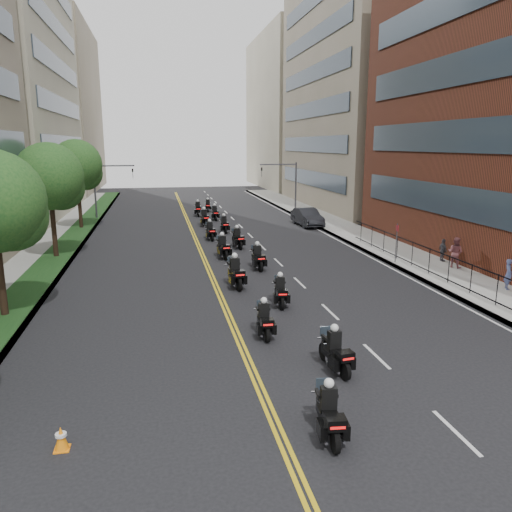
{
  "coord_description": "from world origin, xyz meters",
  "views": [
    {
      "loc": [
        -4.38,
        -10.7,
        7.53
      ],
      "look_at": [
        0.61,
        14.45,
        1.76
      ],
      "focal_mm": 35.0,
      "sensor_mm": 36.0,
      "label": 1
    }
  ],
  "objects_px": {
    "motorcycle_0": "(329,415)",
    "motorcycle_1": "(336,353)",
    "motorcycle_6": "(223,248)",
    "motorcycle_8": "(210,232)",
    "traffic_cone": "(61,438)",
    "motorcycle_12": "(198,210)",
    "pedestrian_c": "(443,250)",
    "motorcycle_13": "(208,206)",
    "parked_sedan": "(307,217)",
    "motorcycle_7": "(238,239)",
    "motorcycle_2": "(264,321)",
    "motorcycle_4": "(235,274)",
    "motorcycle_9": "(224,225)",
    "motorcycle_5": "(258,258)",
    "pedestrian_b": "(455,252)",
    "motorcycle_10": "(204,218)",
    "motorcycle_11": "(215,214)",
    "pedestrian_a": "(508,274)",
    "motorcycle_3": "(280,292)"
  },
  "relations": [
    {
      "from": "motorcycle_4",
      "to": "pedestrian_c",
      "type": "distance_m",
      "value": 14.21
    },
    {
      "from": "motorcycle_3",
      "to": "motorcycle_7",
      "type": "xyz_separation_m",
      "value": [
        0.14,
        13.69,
        0.04
      ]
    },
    {
      "from": "motorcycle_0",
      "to": "parked_sedan",
      "type": "height_order",
      "value": "parked_sedan"
    },
    {
      "from": "motorcycle_3",
      "to": "pedestrian_c",
      "type": "height_order",
      "value": "motorcycle_3"
    },
    {
      "from": "motorcycle_0",
      "to": "motorcycle_10",
      "type": "bearing_deg",
      "value": 95.83
    },
    {
      "from": "motorcycle_2",
      "to": "motorcycle_4",
      "type": "bearing_deg",
      "value": 92.99
    },
    {
      "from": "motorcycle_12",
      "to": "pedestrian_c",
      "type": "height_order",
      "value": "motorcycle_12"
    },
    {
      "from": "motorcycle_7",
      "to": "motorcycle_5",
      "type": "bearing_deg",
      "value": -94.96
    },
    {
      "from": "motorcycle_2",
      "to": "motorcycle_6",
      "type": "xyz_separation_m",
      "value": [
        0.2,
        14.22,
        0.07
      ]
    },
    {
      "from": "motorcycle_6",
      "to": "motorcycle_13",
      "type": "relative_size",
      "value": 1.12
    },
    {
      "from": "motorcycle_7",
      "to": "motorcycle_12",
      "type": "xyz_separation_m",
      "value": [
        -1.48,
        17.44,
        0.02
      ]
    },
    {
      "from": "motorcycle_7",
      "to": "motorcycle_13",
      "type": "distance_m",
      "value": 20.84
    },
    {
      "from": "motorcycle_0",
      "to": "motorcycle_8",
      "type": "height_order",
      "value": "motorcycle_8"
    },
    {
      "from": "motorcycle_9",
      "to": "pedestrian_c",
      "type": "bearing_deg",
      "value": -50.61
    },
    {
      "from": "motorcycle_8",
      "to": "parked_sedan",
      "type": "relative_size",
      "value": 0.46
    },
    {
      "from": "motorcycle_11",
      "to": "motorcycle_13",
      "type": "xyz_separation_m",
      "value": [
        -0.01,
        6.72,
        -0.04
      ]
    },
    {
      "from": "motorcycle_2",
      "to": "motorcycle_5",
      "type": "xyz_separation_m",
      "value": [
        1.91,
        10.8,
        0.05
      ]
    },
    {
      "from": "motorcycle_12",
      "to": "motorcycle_13",
      "type": "relative_size",
      "value": 1.12
    },
    {
      "from": "motorcycle_8",
      "to": "motorcycle_12",
      "type": "relative_size",
      "value": 0.96
    },
    {
      "from": "motorcycle_0",
      "to": "motorcycle_7",
      "type": "xyz_separation_m",
      "value": [
        1.54,
        24.62,
        0.04
      ]
    },
    {
      "from": "motorcycle_0",
      "to": "motorcycle_1",
      "type": "height_order",
      "value": "motorcycle_1"
    },
    {
      "from": "motorcycle_0",
      "to": "pedestrian_c",
      "type": "bearing_deg",
      "value": 57.41
    },
    {
      "from": "motorcycle_2",
      "to": "motorcycle_11",
      "type": "bearing_deg",
      "value": 89.59
    },
    {
      "from": "motorcycle_13",
      "to": "parked_sedan",
      "type": "height_order",
      "value": "parked_sedan"
    },
    {
      "from": "traffic_cone",
      "to": "pedestrian_a",
      "type": "bearing_deg",
      "value": 26.2
    },
    {
      "from": "motorcycle_6",
      "to": "motorcycle_7",
      "type": "relative_size",
      "value": 1.04
    },
    {
      "from": "motorcycle_4",
      "to": "pedestrian_b",
      "type": "distance_m",
      "value": 13.79
    },
    {
      "from": "motorcycle_1",
      "to": "motorcycle_2",
      "type": "xyz_separation_m",
      "value": [
        -1.69,
        3.56,
        -0.02
      ]
    },
    {
      "from": "motorcycle_6",
      "to": "motorcycle_8",
      "type": "bearing_deg",
      "value": 83.66
    },
    {
      "from": "motorcycle_0",
      "to": "pedestrian_c",
      "type": "height_order",
      "value": "same"
    },
    {
      "from": "motorcycle_0",
      "to": "pedestrian_a",
      "type": "distance_m",
      "value": 17.3
    },
    {
      "from": "motorcycle_2",
      "to": "motorcycle_12",
      "type": "height_order",
      "value": "motorcycle_12"
    },
    {
      "from": "motorcycle_12",
      "to": "pedestrian_c",
      "type": "relative_size",
      "value": 1.64
    },
    {
      "from": "motorcycle_7",
      "to": "pedestrian_b",
      "type": "xyz_separation_m",
      "value": [
        11.98,
        -9.08,
        0.42
      ]
    },
    {
      "from": "motorcycle_8",
      "to": "motorcycle_10",
      "type": "bearing_deg",
      "value": 82.72
    },
    {
      "from": "motorcycle_0",
      "to": "motorcycle_4",
      "type": "relative_size",
      "value": 0.86
    },
    {
      "from": "motorcycle_9",
      "to": "pedestrian_c",
      "type": "distance_m",
      "value": 18.73
    },
    {
      "from": "motorcycle_1",
      "to": "pedestrian_b",
      "type": "bearing_deg",
      "value": 38.19
    },
    {
      "from": "motorcycle_1",
      "to": "parked_sedan",
      "type": "relative_size",
      "value": 0.44
    },
    {
      "from": "motorcycle_11",
      "to": "pedestrian_b",
      "type": "bearing_deg",
      "value": -63.99
    },
    {
      "from": "motorcycle_1",
      "to": "motorcycle_10",
      "type": "relative_size",
      "value": 0.91
    },
    {
      "from": "motorcycle_8",
      "to": "traffic_cone",
      "type": "height_order",
      "value": "motorcycle_8"
    },
    {
      "from": "motorcycle_4",
      "to": "pedestrian_b",
      "type": "bearing_deg",
      "value": -0.22
    },
    {
      "from": "motorcycle_13",
      "to": "parked_sedan",
      "type": "relative_size",
      "value": 0.43
    },
    {
      "from": "parked_sedan",
      "to": "motorcycle_7",
      "type": "bearing_deg",
      "value": -135.09
    },
    {
      "from": "motorcycle_0",
      "to": "motorcycle_7",
      "type": "height_order",
      "value": "motorcycle_7"
    },
    {
      "from": "motorcycle_1",
      "to": "motorcycle_2",
      "type": "distance_m",
      "value": 3.94
    },
    {
      "from": "motorcycle_5",
      "to": "pedestrian_c",
      "type": "height_order",
      "value": "motorcycle_5"
    },
    {
      "from": "motorcycle_10",
      "to": "motorcycle_11",
      "type": "distance_m",
      "value": 3.76
    },
    {
      "from": "motorcycle_2",
      "to": "motorcycle_9",
      "type": "height_order",
      "value": "motorcycle_9"
    }
  ]
}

